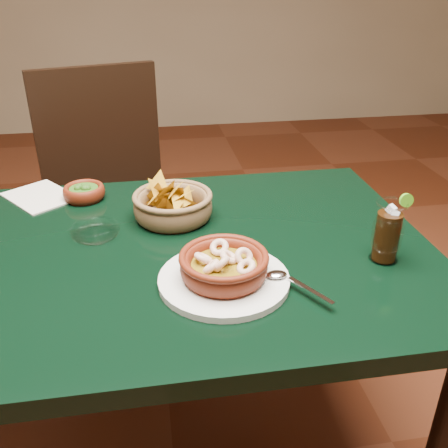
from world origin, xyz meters
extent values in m
cube|color=black|center=(0.00, 0.00, 0.73)|extent=(1.20, 0.80, 0.04)
cylinder|color=black|center=(0.54, 0.34, 0.35)|extent=(0.06, 0.06, 0.71)
cube|color=black|center=(-0.12, 0.64, 0.49)|extent=(0.57, 0.57, 0.04)
cylinder|color=black|center=(-0.25, 0.40, 0.25)|extent=(0.04, 0.04, 0.49)
cylinder|color=black|center=(0.13, 0.50, 0.25)|extent=(0.04, 0.04, 0.49)
cylinder|color=black|center=(-0.36, 0.78, 0.25)|extent=(0.04, 0.04, 0.49)
cylinder|color=black|center=(0.02, 0.88, 0.25)|extent=(0.04, 0.04, 0.49)
cube|color=black|center=(-0.17, 0.84, 0.76)|extent=(0.43, 0.15, 0.48)
cylinder|color=silver|center=(0.12, -0.15, 0.76)|extent=(0.26, 0.26, 0.01)
cylinder|color=#54190B|center=(0.12, -0.15, 0.77)|extent=(0.15, 0.15, 0.01)
torus|color=#54190B|center=(0.12, -0.15, 0.79)|extent=(0.19, 0.19, 0.04)
torus|color=#54190B|center=(0.12, -0.15, 0.81)|extent=(0.17, 0.17, 0.01)
cylinder|color=brown|center=(0.12, -0.15, 0.79)|extent=(0.13, 0.13, 0.01)
torus|color=beige|center=(0.16, -0.15, 0.80)|extent=(0.05, 0.05, 0.04)
torus|color=beige|center=(0.13, -0.14, 0.80)|extent=(0.05, 0.05, 0.04)
torus|color=beige|center=(0.12, -0.11, 0.81)|extent=(0.06, 0.05, 0.04)
torus|color=beige|center=(0.08, -0.14, 0.80)|extent=(0.04, 0.04, 0.04)
torus|color=beige|center=(0.09, -0.17, 0.80)|extent=(0.05, 0.06, 0.05)
torus|color=beige|center=(0.11, -0.17, 0.80)|extent=(0.05, 0.05, 0.04)
torus|color=beige|center=(0.16, -0.18, 0.80)|extent=(0.05, 0.05, 0.03)
cube|color=silver|center=(0.27, -0.23, 0.77)|extent=(0.06, 0.10, 0.00)
ellipsoid|color=silver|center=(0.22, -0.17, 0.77)|extent=(0.04, 0.03, 0.01)
cylinder|color=brown|center=(0.04, 0.15, 0.75)|extent=(0.16, 0.16, 0.01)
torus|color=brown|center=(0.04, 0.15, 0.78)|extent=(0.22, 0.22, 0.06)
torus|color=brown|center=(0.04, 0.15, 0.81)|extent=(0.19, 0.19, 0.01)
cone|color=#BD871B|center=(0.05, 0.12, 0.79)|extent=(0.06, 0.10, 0.08)
cone|color=#BD871B|center=(0.05, 0.14, 0.83)|extent=(0.06, 0.07, 0.06)
cone|color=#BD871B|center=(0.01, 0.19, 0.83)|extent=(0.08, 0.07, 0.06)
cone|color=#BD871B|center=(0.03, 0.14, 0.83)|extent=(0.08, 0.08, 0.07)
cone|color=#BD871B|center=(0.01, 0.18, 0.81)|extent=(0.07, 0.04, 0.08)
cone|color=#BD871B|center=(0.01, 0.18, 0.82)|extent=(0.08, 0.06, 0.08)
cone|color=#BD871B|center=(0.01, 0.18, 0.78)|extent=(0.10, 0.04, 0.09)
cone|color=#BD871B|center=(0.07, 0.13, 0.82)|extent=(0.09, 0.09, 0.05)
cone|color=#BD871B|center=(0.07, 0.13, 0.80)|extent=(0.08, 0.06, 0.09)
cone|color=#BD871B|center=(0.08, 0.18, 0.79)|extent=(0.08, 0.06, 0.09)
cone|color=#BD871B|center=(0.06, 0.16, 0.81)|extent=(0.08, 0.06, 0.09)
cone|color=#BD871B|center=(0.05, 0.16, 0.79)|extent=(0.10, 0.03, 0.09)
cone|color=#BD871B|center=(0.03, 0.10, 0.79)|extent=(0.09, 0.09, 0.04)
cone|color=#BD871B|center=(0.00, 0.17, 0.80)|extent=(0.06, 0.09, 0.08)
cone|color=#BD871B|center=(0.03, 0.15, 0.80)|extent=(0.07, 0.07, 0.06)
cone|color=#BD871B|center=(0.01, 0.18, 0.79)|extent=(0.09, 0.05, 0.09)
cone|color=#BD871B|center=(0.02, 0.16, 0.79)|extent=(0.08, 0.06, 0.07)
cone|color=#BD871B|center=(0.04, 0.14, 0.78)|extent=(0.06, 0.06, 0.08)
cone|color=#BD871B|center=(0.06, 0.11, 0.81)|extent=(0.10, 0.09, 0.04)
cone|color=#BD871B|center=(0.03, 0.17, 0.82)|extent=(0.08, 0.06, 0.05)
cylinder|color=#54190B|center=(-0.18, 0.30, 0.75)|extent=(0.09, 0.09, 0.01)
torus|color=#54190B|center=(-0.18, 0.30, 0.77)|extent=(0.13, 0.13, 0.04)
cylinder|color=#1D4610|center=(-0.18, 0.30, 0.78)|extent=(0.07, 0.07, 0.01)
sphere|color=#1D4610|center=(-0.18, 0.29, 0.78)|extent=(0.02, 0.02, 0.02)
sphere|color=#1D4610|center=(-0.18, 0.29, 0.78)|extent=(0.02, 0.02, 0.02)
sphere|color=#1D4610|center=(-0.20, 0.29, 0.78)|extent=(0.02, 0.02, 0.02)
sphere|color=#1D4610|center=(-0.19, 0.30, 0.78)|extent=(0.02, 0.02, 0.02)
sphere|color=#1D4610|center=(-0.17, 0.29, 0.78)|extent=(0.02, 0.02, 0.02)
cylinder|color=white|center=(0.46, -0.12, 0.75)|extent=(0.06, 0.06, 0.01)
torus|color=white|center=(0.46, -0.12, 0.82)|extent=(0.13, 0.13, 0.07)
cylinder|color=black|center=(0.46, -0.12, 0.80)|extent=(0.05, 0.05, 0.10)
cube|color=silver|center=(0.46, -0.13, 0.84)|extent=(0.02, 0.02, 0.02)
cube|color=silver|center=(0.47, -0.12, 0.84)|extent=(0.02, 0.02, 0.02)
cube|color=silver|center=(0.47, -0.11, 0.86)|extent=(0.02, 0.02, 0.02)
cube|color=silver|center=(0.47, -0.12, 0.86)|extent=(0.02, 0.02, 0.02)
torus|color=white|center=(0.46, -0.12, 0.88)|extent=(0.06, 0.06, 0.00)
cylinder|color=#4FA019|center=(0.49, -0.12, 0.88)|extent=(0.03, 0.01, 0.03)
cylinder|color=white|center=(-0.14, 0.08, 0.75)|extent=(0.10, 0.10, 0.01)
torus|color=white|center=(-0.14, 0.08, 0.76)|extent=(0.12, 0.12, 0.03)
cube|color=beige|center=(-0.30, 0.33, 0.75)|extent=(0.22, 0.23, 0.00)
camera|label=1|loc=(-0.01, -0.95, 1.30)|focal=40.00mm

